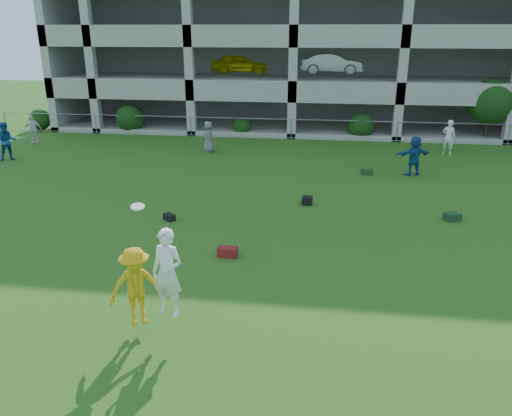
# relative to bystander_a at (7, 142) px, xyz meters

# --- Properties ---
(ground) EXTENTS (100.00, 100.00, 0.00)m
(ground) POSITION_rel_bystander_a_xyz_m (13.30, -12.07, -0.93)
(ground) COLOR #235114
(ground) RESTS_ON ground
(bystander_a) EXTENTS (1.15, 1.11, 1.86)m
(bystander_a) POSITION_rel_bystander_a_xyz_m (0.00, 0.00, 0.00)
(bystander_a) COLOR #1D4D85
(bystander_a) RESTS_ON ground
(bystander_b) EXTENTS (1.00, 0.56, 1.61)m
(bystander_b) POSITION_rel_bystander_a_xyz_m (-0.90, 3.74, -0.13)
(bystander_b) COLOR silver
(bystander_b) RESTS_ON ground
(bystander_c) EXTENTS (0.74, 0.92, 1.62)m
(bystander_c) POSITION_rel_bystander_a_xyz_m (9.29, 3.00, -0.12)
(bystander_c) COLOR slate
(bystander_c) RESTS_ON ground
(bystander_d) EXTENTS (1.69, 1.05, 1.74)m
(bystander_d) POSITION_rel_bystander_a_xyz_m (19.16, 0.02, -0.06)
(bystander_d) COLOR navy
(bystander_d) RESTS_ON ground
(bystander_e) EXTENTS (0.77, 0.66, 1.77)m
(bystander_e) POSITION_rel_bystander_a_xyz_m (21.50, 4.28, -0.05)
(bystander_e) COLOR white
(bystander_e) RESTS_ON ground
(bag_red_a) EXTENTS (0.56, 0.32, 0.28)m
(bag_red_a) POSITION_rel_bystander_a_xyz_m (12.69, -9.33, -0.79)
(bag_red_a) COLOR maroon
(bag_red_a) RESTS_ON ground
(bag_black_b) EXTENTS (0.47, 0.44, 0.22)m
(bag_black_b) POSITION_rel_bystander_a_xyz_m (10.21, -6.81, -0.82)
(bag_black_b) COLOR black
(bag_black_b) RESTS_ON ground
(bag_green_c) EXTENTS (0.60, 0.51, 0.26)m
(bag_green_c) POSITION_rel_bystander_a_xyz_m (19.63, -5.50, -0.80)
(bag_green_c) COLOR #143513
(bag_green_c) RESTS_ON ground
(crate_d) EXTENTS (0.38, 0.38, 0.30)m
(crate_d) POSITION_rel_bystander_a_xyz_m (14.72, -4.55, -0.78)
(crate_d) COLOR black
(crate_d) RESTS_ON ground
(bag_green_g) EXTENTS (0.56, 0.41, 0.25)m
(bag_green_g) POSITION_rel_bystander_a_xyz_m (17.16, -0.18, -0.81)
(bag_green_g) COLOR #163A15
(bag_green_g) RESTS_ON ground
(frisbee_contest) EXTENTS (1.72, 1.08, 2.61)m
(frisbee_contest) POSITION_rel_bystander_a_xyz_m (11.79, -13.28, 0.28)
(frisbee_contest) COLOR gold
(frisbee_contest) RESTS_ON ground
(parking_garage) EXTENTS (30.00, 14.00, 12.00)m
(parking_garage) POSITION_rel_bystander_a_xyz_m (13.30, 15.63, 5.08)
(parking_garage) COLOR #9E998C
(parking_garage) RESTS_ON ground
(fence) EXTENTS (36.06, 0.06, 1.20)m
(fence) POSITION_rel_bystander_a_xyz_m (13.30, 6.93, -0.32)
(fence) COLOR gray
(fence) RESTS_ON ground
(shrub_row) EXTENTS (34.38, 2.52, 3.50)m
(shrub_row) POSITION_rel_bystander_a_xyz_m (17.89, 7.63, 0.58)
(shrub_row) COLOR #163D11
(shrub_row) RESTS_ON ground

